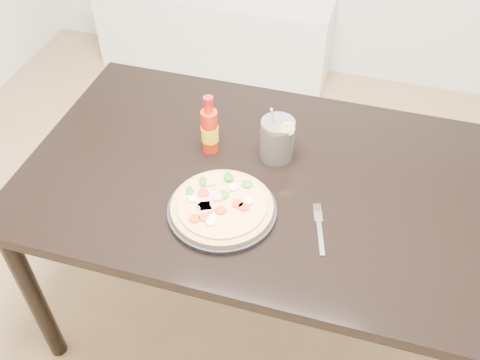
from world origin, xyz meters
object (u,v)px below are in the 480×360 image
(hot_sauce_bottle, at_px, (210,130))
(plate, at_px, (222,210))
(media_console, at_px, (214,33))
(cola_cup, at_px, (277,140))
(dining_table, at_px, (250,191))
(pizza, at_px, (221,205))
(fork, at_px, (319,227))

(hot_sauce_bottle, bearing_deg, plate, -64.64)
(hot_sauce_bottle, distance_m, media_console, 1.74)
(cola_cup, bearing_deg, hot_sauce_bottle, -171.89)
(hot_sauce_bottle, bearing_deg, dining_table, -23.28)
(pizza, relative_size, media_console, 0.21)
(cola_cup, relative_size, fork, 1.05)
(fork, bearing_deg, dining_table, 131.17)
(cola_cup, xyz_separation_m, media_console, (-0.73, 1.53, -0.57))
(plate, bearing_deg, cola_cup, 71.70)
(dining_table, distance_m, plate, 0.21)
(dining_table, xyz_separation_m, hot_sauce_bottle, (-0.15, 0.07, 0.16))
(hot_sauce_bottle, distance_m, fork, 0.46)
(dining_table, distance_m, media_console, 1.80)
(pizza, bearing_deg, cola_cup, 71.26)
(hot_sauce_bottle, relative_size, fork, 1.11)
(pizza, relative_size, hot_sauce_bottle, 1.42)
(media_console, bearing_deg, hot_sauce_bottle, -71.47)
(plate, xyz_separation_m, cola_cup, (0.09, 0.28, 0.06))
(hot_sauce_bottle, height_order, cola_cup, hot_sauce_bottle)
(hot_sauce_bottle, bearing_deg, pizza, -64.94)
(plate, distance_m, hot_sauce_bottle, 0.29)
(plate, height_order, hot_sauce_bottle, hot_sauce_bottle)
(cola_cup, xyz_separation_m, fork, (0.19, -0.26, -0.06))
(media_console, bearing_deg, fork, -62.78)
(cola_cup, distance_m, fork, 0.32)
(dining_table, distance_m, cola_cup, 0.19)
(pizza, height_order, cola_cup, cola_cup)
(dining_table, relative_size, fork, 7.53)
(pizza, xyz_separation_m, media_console, (-0.64, 1.80, -0.53))
(hot_sauce_bottle, bearing_deg, fork, -29.96)
(cola_cup, relative_size, media_console, 0.14)
(hot_sauce_bottle, bearing_deg, media_console, 108.53)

